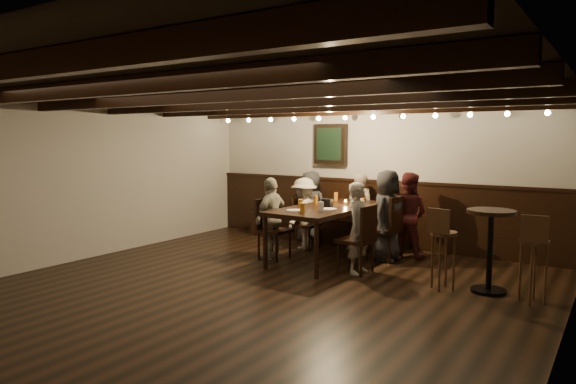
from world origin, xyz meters
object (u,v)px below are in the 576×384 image
Objects in this scene: dining_table at (329,211)px; bar_stool_left at (443,259)px; chair_left_near at (305,233)px; chair_right_far at (357,252)px; person_bench_right at (408,215)px; high_top_table at (490,238)px; chair_left_far at (273,241)px; person_left_far at (272,218)px; person_left_near at (304,213)px; bar_stool_right at (533,270)px; chair_right_near at (384,241)px; person_right_near at (387,216)px; person_bench_centre at (360,210)px; person_right_far at (359,228)px; person_bench_left at (311,207)px.

dining_table is 2.18× the size of bar_stool_left.
chair_left_near is 1.70m from chair_right_far.
person_bench_right is 1.32× the size of high_top_table.
person_bench_right is at bearing 129.81° from chair_left_far.
chair_left_far is 0.74× the size of person_left_far.
chair_left_near is 1.73m from person_bench_right.
person_left_near reaches higher than chair_left_far.
high_top_table is at bearing 141.51° from person_bench_right.
chair_left_far is 0.95m from person_left_near.
chair_right_far is at bearing 90.00° from person_left_far.
bar_stool_left is at bearing 177.86° from bar_stool_right.
chair_right_near is 0.39m from person_right_near.
bar_stool_right reaches higher than chair_right_far.
bar_stool_left is at bearing -157.68° from high_top_table.
bar_stool_right is (2.01, -1.43, -0.29)m from person_bench_right.
bar_stool_left is at bearing 140.64° from person_bench_centre.
chair_right_far is at bearing 57.96° from chair_left_near.
chair_right_near is 0.78× the size of person_right_far.
chair_right_near reaches higher than chair_left_far.
person_left_far is 1.00× the size of person_right_far.
chair_left_near is 0.90m from chair_left_far.
person_bench_centre reaches higher than person_right_far.
person_bench_left reaches higher than person_right_far.
bar_stool_left is (2.70, -0.19, -0.25)m from person_left_far.
person_bench_centre is at bearing 90.00° from dining_table.
chair_left_near is 3.78m from bar_stool_right.
chair_left_far is at bearing 172.88° from bar_stool_right.
person_right_near reaches higher than person_right_far.
chair_right_far is 0.69× the size of person_right_near.
person_right_far reaches higher than chair_left_far.
person_left_far is (-0.76, -0.43, -0.12)m from dining_table.
bar_stool_left is (-0.50, -0.21, -0.28)m from high_top_table.
chair_left_near is at bearing 39.88° from person_bench_centre.
dining_table is 1.76× the size of person_left_far.
chair_right_far is 1.24m from bar_stool_left.
person_bench_right reaches higher than person_bench_left.
bar_stool_right is at bearing 89.71° from person_left_far.
bar_stool_right is (1.00, 0.05, 0.00)m from bar_stool_left.
person_left_far is 2.72m from bar_stool_left.
chair_right_far is 0.34m from person_right_far.
person_bench_left is at bearing -157.98° from chair_left_near.
bar_stool_left is at bearing 69.68° from person_left_near.
chair_right_far is 0.99m from person_right_near.
person_right_near is (0.06, 0.90, 0.40)m from chair_right_far.
person_right_far is 1.23× the size of bar_stool_right.
high_top_table is (1.70, -0.83, 0.36)m from chair_right_near.
dining_table is 3.01m from bar_stool_right.
person_bench_right reaches higher than chair_right_near.
person_right_far is (-0.03, -0.90, -0.06)m from person_right_near.
person_bench_centre is 0.96× the size of person_bench_right.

